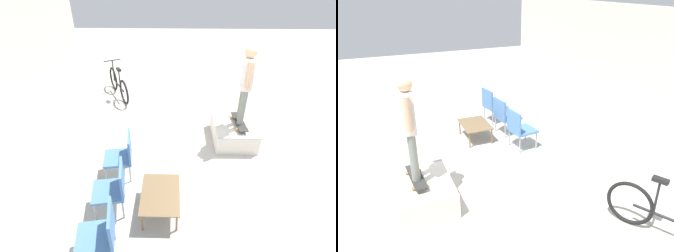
# 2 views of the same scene
# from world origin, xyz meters

# --- Properties ---
(ground_plane) EXTENTS (24.00, 24.00, 0.00)m
(ground_plane) POSITION_xyz_m (0.00, 0.00, 0.00)
(ground_plane) COLOR #B7B2A8
(house_wall_back) EXTENTS (12.00, 0.06, 3.00)m
(house_wall_back) POSITION_xyz_m (0.00, 4.75, 1.50)
(house_wall_back) COLOR beige
(house_wall_back) RESTS_ON ground_plane
(skate_ramp_box) EXTENTS (1.21, 0.92, 0.47)m
(skate_ramp_box) POSITION_xyz_m (0.96, -0.41, 0.22)
(skate_ramp_box) COLOR silver
(skate_ramp_box) RESTS_ON ground_plane
(skateboard_on_ramp) EXTENTS (0.83, 0.29, 0.07)m
(skateboard_on_ramp) POSITION_xyz_m (0.90, -0.49, 0.53)
(skateboard_on_ramp) COLOR #2D2D2D
(skateboard_on_ramp) RESTS_ON skate_ramp_box
(person_skater) EXTENTS (0.57, 0.24, 1.68)m
(person_skater) POSITION_xyz_m (0.90, -0.49, 1.53)
(person_skater) COLOR gray
(person_skater) RESTS_ON skateboard_on_ramp
(coffee_table) EXTENTS (0.91, 0.63, 0.39)m
(coffee_table) POSITION_xyz_m (-1.12, 1.19, 0.35)
(coffee_table) COLOR brown
(coffee_table) RESTS_ON ground_plane
(patio_chair_left) EXTENTS (0.60, 0.60, 0.92)m
(patio_chair_left) POSITION_xyz_m (-1.93, 1.94, 0.51)
(patio_chair_left) COLOR #99999E
(patio_chair_left) RESTS_ON ground_plane
(patio_chair_center) EXTENTS (0.60, 0.60, 0.92)m
(patio_chair_center) POSITION_xyz_m (-1.10, 1.94, 0.51)
(patio_chair_center) COLOR #99999E
(patio_chair_center) RESTS_ON ground_plane
(patio_chair_right) EXTENTS (0.58, 0.58, 0.92)m
(patio_chair_right) POSITION_xyz_m (-0.27, 1.94, 0.51)
(patio_chair_right) COLOR #99999E
(patio_chair_right) RESTS_ON ground_plane
(bicycle) EXTENTS (1.64, 0.88, 1.01)m
(bicycle) POSITION_xyz_m (3.16, 2.65, 0.38)
(bicycle) COLOR black
(bicycle) RESTS_ON ground_plane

